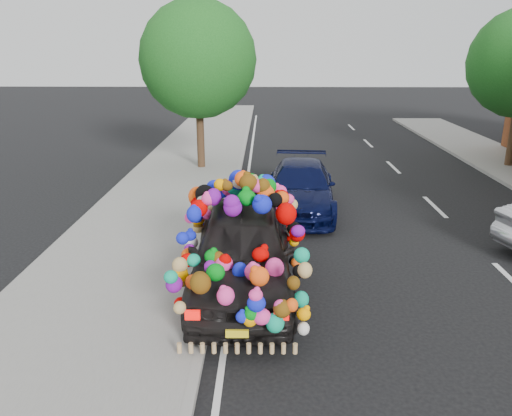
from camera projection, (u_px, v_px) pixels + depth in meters
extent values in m
plane|color=black|center=(334.00, 283.00, 9.90)|extent=(100.00, 100.00, 0.00)
cube|color=gray|center=(118.00, 279.00, 9.96)|extent=(4.00, 60.00, 0.12)
cube|color=gray|center=(216.00, 279.00, 9.92)|extent=(0.15, 60.00, 0.13)
cylinder|color=#332114|center=(200.00, 134.00, 18.58)|extent=(0.28, 0.28, 2.73)
sphere|color=#134714|center=(198.00, 59.00, 17.75)|extent=(4.20, 4.20, 4.20)
imported|color=black|center=(242.00, 250.00, 9.45)|extent=(1.94, 4.72, 1.60)
cube|color=red|center=(193.00, 315.00, 7.21)|extent=(0.22, 0.06, 0.14)
cube|color=red|center=(281.00, 315.00, 7.20)|extent=(0.22, 0.06, 0.14)
cube|color=yellow|center=(237.00, 334.00, 7.29)|extent=(0.34, 0.04, 0.12)
imported|color=black|center=(301.00, 187.00, 14.15)|extent=(2.17, 4.70, 1.33)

